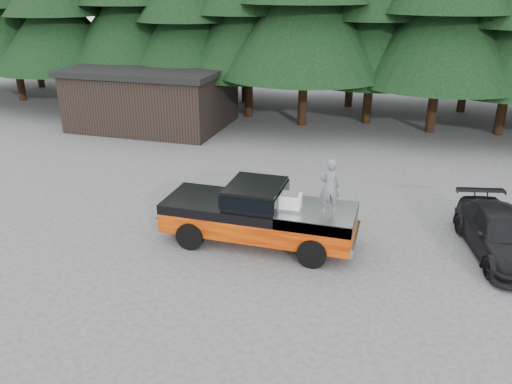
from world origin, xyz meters
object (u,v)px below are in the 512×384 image
(man_on_bed, at_px, (330,186))
(parked_car, at_px, (502,235))
(air_compressor, at_px, (290,202))
(utility_building, at_px, (153,96))
(pickup_truck, at_px, (259,223))

(man_on_bed, relative_size, parked_car, 0.37)
(air_compressor, height_order, utility_building, utility_building)
(pickup_truck, xyz_separation_m, parked_car, (7.04, 1.29, -0.02))
(pickup_truck, bearing_deg, utility_building, 128.97)
(parked_car, relative_size, utility_building, 0.53)
(parked_car, bearing_deg, man_on_bed, -176.31)
(air_compressor, bearing_deg, parked_car, 10.59)
(air_compressor, height_order, parked_car, air_compressor)
(utility_building, bearing_deg, pickup_truck, -51.03)
(man_on_bed, bearing_deg, air_compressor, -15.91)
(pickup_truck, relative_size, man_on_bed, 3.69)
(air_compressor, relative_size, utility_building, 0.07)
(pickup_truck, distance_m, utility_building, 15.30)
(air_compressor, relative_size, man_on_bed, 0.38)
(parked_car, bearing_deg, air_compressor, -178.69)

